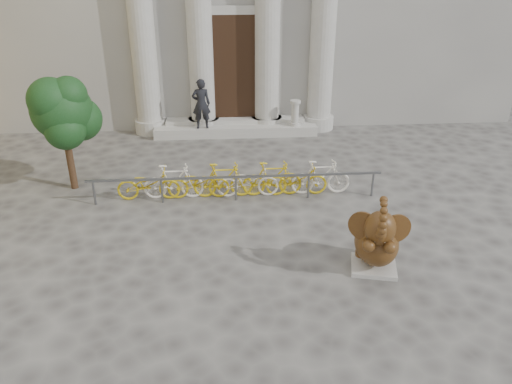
{
  "coord_description": "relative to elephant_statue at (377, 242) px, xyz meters",
  "views": [
    {
      "loc": [
        -0.54,
        -8.52,
        6.17
      ],
      "look_at": [
        0.22,
        1.97,
        1.1
      ],
      "focal_mm": 35.0,
      "sensor_mm": 36.0,
      "label": 1
    }
  ],
  "objects": [
    {
      "name": "elephant_statue",
      "position": [
        0.0,
        0.0,
        0.0
      ],
      "size": [
        1.23,
        1.48,
        1.89
      ],
      "rotation": [
        0.0,
        0.0,
        -0.24
      ],
      "color": "#A8A59E",
      "rests_on": "ground"
    },
    {
      "name": "entrance_steps",
      "position": [
        -2.64,
        9.16,
        -0.51
      ],
      "size": [
        6.0,
        1.2,
        0.36
      ],
      "primitive_type": "cube",
      "color": "#A8A59E",
      "rests_on": "ground"
    },
    {
      "name": "balustrade_post",
      "position": [
        -0.46,
        8.86,
        0.11
      ],
      "size": [
        0.39,
        0.39,
        0.94
      ],
      "color": "#A8A59E",
      "rests_on": "entrance_steps"
    },
    {
      "name": "ground",
      "position": [
        -2.64,
        -0.24,
        -0.69
      ],
      "size": [
        80.0,
        80.0,
        0.0
      ],
      "primitive_type": "plane",
      "color": "#474442",
      "rests_on": "ground"
    },
    {
      "name": "pedestrian",
      "position": [
        -3.88,
        8.81,
        0.57
      ],
      "size": [
        0.7,
        0.49,
        1.8
      ],
      "primitive_type": "imported",
      "rotation": [
        0.0,
        0.0,
        3.23
      ],
      "color": "black",
      "rests_on": "entrance_steps"
    },
    {
      "name": "bike_rack",
      "position": [
        -2.85,
        3.78,
        -0.19
      ],
      "size": [
        8.0,
        0.53,
        1.0
      ],
      "color": "slate",
      "rests_on": "ground"
    },
    {
      "name": "tree",
      "position": [
        -7.45,
        4.66,
        1.59
      ],
      "size": [
        1.88,
        1.71,
        3.26
      ],
      "color": "#332114",
      "rests_on": "ground"
    }
  ]
}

